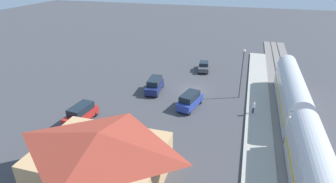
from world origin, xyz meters
TOP-DOWN VIEW (x-y plane):
  - ground_plane at (0.00, 0.00)m, footprint 200.00×200.00m
  - railway_track at (-14.00, 0.00)m, footprint 4.80×70.00m
  - platform at (-10.00, 0.00)m, footprint 3.20×46.00m
  - passenger_train at (-14.00, 11.69)m, footprint 2.93×36.79m
  - station_building at (4.00, 22.00)m, footprint 11.93×9.26m
  - pedestrian_on_platform at (-9.24, 5.52)m, footprint 0.36×0.36m
  - sedan_charcoal at (-0.11, -9.50)m, footprint 2.38×4.69m
  - suv_navy at (5.72, 2.08)m, footprint 2.33×5.04m
  - suv_blue at (-0.73, 5.81)m, footprint 3.01×5.21m
  - suv_red at (11.74, 13.38)m, footprint 2.43×5.07m
  - light_pole_near_platform at (-7.20, 0.48)m, footprint 0.44×0.44m

SIDE VIEW (x-z plane):
  - ground_plane at x=0.00m, z-range 0.00..0.00m
  - railway_track at x=-14.00m, z-range -0.06..0.24m
  - platform at x=-10.00m, z-range 0.00..0.30m
  - sedan_charcoal at x=-0.11m, z-range 0.01..1.75m
  - suv_navy at x=5.72m, z-range 0.04..2.26m
  - suv_blue at x=-0.73m, z-range 0.04..2.26m
  - suv_red at x=11.74m, z-range 0.04..2.26m
  - pedestrian_on_platform at x=-9.24m, z-range 0.43..2.14m
  - station_building at x=4.00m, z-range 0.09..5.27m
  - passenger_train at x=-14.00m, z-range 0.37..5.35m
  - light_pole_near_platform at x=-7.20m, z-range 0.99..8.47m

